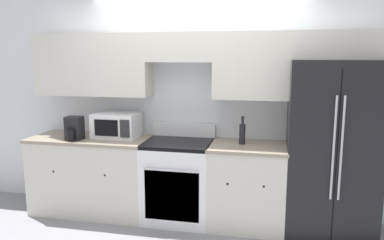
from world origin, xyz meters
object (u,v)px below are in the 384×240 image
(bottle, at_px, (242,133))
(microwave, at_px, (117,125))
(refrigerator, at_px, (331,149))
(oven_range, at_px, (179,180))

(bottle, bearing_deg, microwave, 178.04)
(refrigerator, xyz_separation_m, microwave, (-2.38, 0.05, 0.14))
(microwave, distance_m, bottle, 1.47)
(refrigerator, distance_m, bottle, 0.92)
(microwave, xyz_separation_m, bottle, (1.47, -0.05, -0.02))
(oven_range, xyz_separation_m, microwave, (-0.76, 0.08, 0.59))
(refrigerator, bearing_deg, oven_range, -178.64)
(refrigerator, height_order, microwave, refrigerator)
(refrigerator, relative_size, microwave, 3.58)
(oven_range, bearing_deg, bottle, 2.81)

